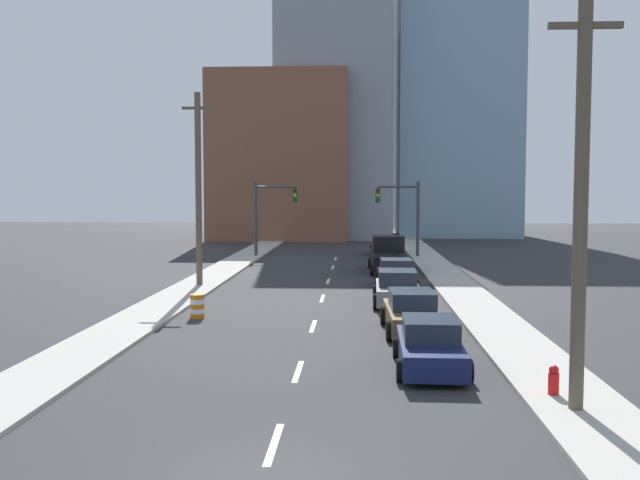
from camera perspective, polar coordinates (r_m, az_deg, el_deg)
sidewalk_left at (r=60.10m, az=-5.02°, el=-0.79°), size 2.40×95.04×0.12m
sidewalk_right at (r=59.73m, az=7.98°, el=-0.85°), size 2.40×95.04×0.12m
lane_stripe_at_2m at (r=14.76m, az=-3.70°, el=-15.94°), size 0.16×2.40×0.01m
lane_stripe_at_8m at (r=20.18m, az=-1.77°, el=-10.45°), size 0.16×2.40×0.01m
lane_stripe_at_14m at (r=26.65m, az=-0.55°, el=-6.90°), size 0.16×2.40×0.01m
lane_stripe_at_21m at (r=33.39m, az=0.19°, el=-4.69°), size 0.16×2.40×0.01m
lane_stripe_at_27m at (r=39.61m, az=0.64°, el=-3.32°), size 0.16×2.40×0.01m
lane_stripe_at_35m at (r=46.90m, az=1.02°, el=-2.19°), size 0.16×2.40×0.01m
lane_stripe_at_41m at (r=52.80m, az=1.25°, el=-1.50°), size 0.16×2.40×0.01m
building_brick_left at (r=77.46m, az=-2.94°, el=6.51°), size 14.00×16.00×16.96m
building_office_center at (r=81.57m, az=1.30°, el=10.75°), size 12.00×20.00×29.35m
building_glass_right at (r=86.31m, az=10.43°, el=10.99°), size 13.00×20.00×31.38m
traffic_signal_left at (r=53.99m, az=-4.19°, el=2.49°), size 3.29×0.35×5.72m
traffic_signal_right at (r=53.68m, az=6.86°, el=2.46°), size 3.29×0.35×5.72m
utility_pole_right_near at (r=16.77m, az=20.15°, el=3.05°), size 1.60×0.32×9.41m
utility_pole_left_mid at (r=37.50m, az=-9.70°, el=4.11°), size 1.60×0.32×10.07m
traffic_barrel at (r=28.64m, az=-9.79°, el=-5.24°), size 0.56×0.56×0.95m
fire_hydrant at (r=18.37m, az=18.18°, el=-10.78°), size 0.26×0.26×0.84m
sedan_navy at (r=20.48m, az=8.80°, el=-8.40°), size 2.04×4.45×1.45m
sedan_brown at (r=25.59m, az=7.36°, el=-5.84°), size 2.14×4.76×1.50m
sedan_gray at (r=31.70m, az=6.20°, el=-3.91°), size 2.21×4.65×1.53m
sedan_maroon at (r=37.23m, az=6.10°, el=-2.77°), size 2.14×4.41×1.49m
pickup_truck_black at (r=44.54m, az=5.54°, el=-1.40°), size 2.57×6.34×2.18m
sedan_green at (r=51.32m, az=5.64°, el=-0.97°), size 2.21×4.35×1.38m
sedan_red at (r=56.51m, az=5.10°, el=-0.46°), size 2.25×4.58×1.50m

